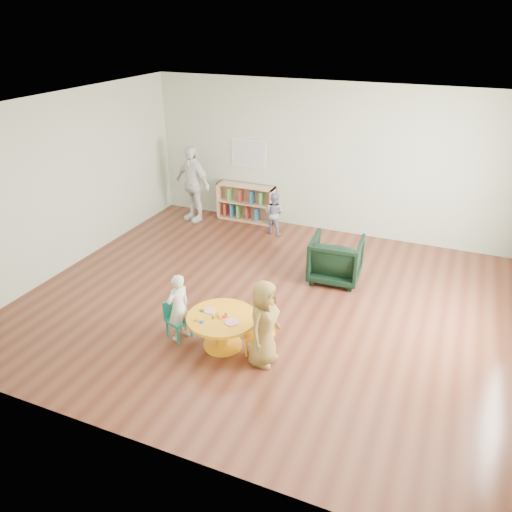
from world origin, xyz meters
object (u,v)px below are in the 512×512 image
Objects in this scene: activity_table at (222,326)px; toddler at (274,213)px; kid_chair_left at (177,317)px; armchair at (336,259)px; child_right at (264,323)px; adult_caretaker at (192,184)px; bookshelf at (246,203)px; kid_chair_right at (262,336)px; child_left at (178,307)px.

activity_table is 1.08× the size of toddler.
armchair is at bearing 168.27° from kid_chair_left.
adult_caretaker is (-3.08, 3.76, 0.21)m from child_right.
bookshelf is (-1.48, 4.09, 0.06)m from activity_table.
adult_caretaker reaches higher than child_right.
kid_chair_right is 1.15m from child_left.
child_right is at bearing -63.44° from bookshelf.
kid_chair_right is (0.54, 0.02, -0.02)m from activity_table.
toddler is at bearing -156.90° from child_left.
toddler is at bearing 15.83° from adult_caretaker.
activity_table is at bearing 113.66° from kid_chair_left.
toddler is at bearing -44.68° from armchair.
adult_caretaker reaches higher than toddler.
armchair is at bearing -37.28° from bookshelf.
toddler is at bearing 100.82° from activity_table.
bookshelf is 1.14m from adult_caretaker.
kid_chair_right is 0.69× the size of armchair.
child_left is at bearing 98.16° from toddler.
kid_chair_left is at bearing -46.79° from adult_caretaker.
activity_table is 1.69× the size of kid_chair_left.
child_right reaches higher than activity_table.
bookshelf reaches higher than armchair.
child_left reaches higher than bookshelf.
bookshelf is at bearing 39.71° from adult_caretaker.
child_right is (1.20, -0.03, 0.09)m from child_left.
child_left is 4.19m from adult_caretaker.
kid_chair_left is at bearing 100.19° from kid_chair_right.
child_left reaches higher than armchair.
activity_table is 3.71m from toddler.
kid_chair_left is 4.16m from adult_caretaker.
child_right is at bearing 115.77° from toddler.
armchair is 2.41m from child_right.
child_right is 3.95m from toddler.
bookshelf is 1.51× the size of armchair.
kid_chair_right reaches higher than activity_table.
activity_table is 0.54m from kid_chair_right.
kid_chair_left is 0.48× the size of child_right.
kid_chair_right is at bearing 113.37° from kid_chair_left.
armchair is at bearing -5.41° from adult_caretaker.
kid_chair_right is 0.66× the size of toddler.
activity_table is 0.66m from child_right.
armchair is 0.85× the size of child_left.
activity_table is at bearing 87.97° from child_right.
child_left is (-1.13, -0.07, 0.17)m from kid_chair_right.
kid_chair_right is 0.29m from child_right.
bookshelf is (-0.84, 4.12, 0.08)m from kid_chair_left.
adult_caretaker is (-1.82, 3.70, 0.48)m from kid_chair_left.
child_right is (2.09, -4.18, 0.19)m from bookshelf.
activity_table is 4.45m from adult_caretaker.
armchair is at bearing 0.08° from kid_chair_right.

